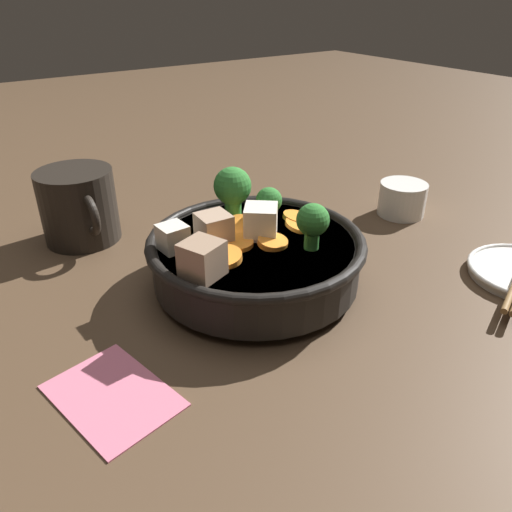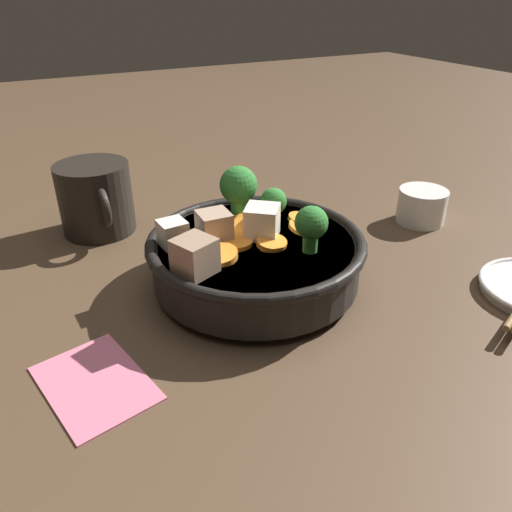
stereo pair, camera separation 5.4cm
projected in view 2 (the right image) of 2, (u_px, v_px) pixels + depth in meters
The scene contains 5 objects.
ground_plane at pixel (256, 285), 0.56m from camera, with size 3.00×3.00×0.00m, color #4C3826.
stirfry_bowl at pixel (255, 253), 0.54m from camera, with size 0.24×0.24×0.12m.
tea_cup at pixel (422, 206), 0.70m from camera, with size 0.07×0.07×0.05m.
dark_mug at pixel (96, 198), 0.66m from camera, with size 0.12×0.10×0.09m.
napkin at pixel (95, 382), 0.43m from camera, with size 0.12×0.10×0.00m.
Camera 2 is at (0.42, -0.22, 0.30)m, focal length 35.00 mm.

